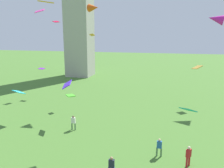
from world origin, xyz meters
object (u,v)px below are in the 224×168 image
(kite_flying_2, at_px, (42,69))
(kite_flying_11, at_px, (19,92))
(kite_flying_0, at_px, (94,8))
(kite_flying_4, at_px, (46,2))
(person_0, at_px, (159,146))
(person_3, at_px, (111,166))
(kite_flying_1, at_px, (40,11))
(person_4, at_px, (188,155))
(kite_flying_7, at_px, (197,67))
(kite_flying_9, at_px, (216,19))
(kite_flying_6, at_px, (56,22))
(kite_flying_5, at_px, (67,84))
(kite_flying_3, at_px, (70,95))
(kite_flying_8, at_px, (188,110))
(person_2, at_px, (73,122))
(kite_flying_10, at_px, (92,35))

(kite_flying_2, xyz_separation_m, kite_flying_11, (3.12, -10.54, -1.13))
(kite_flying_0, relative_size, kite_flying_4, 0.99)
(person_0, bearing_deg, kite_flying_2, -37.89)
(person_3, bearing_deg, kite_flying_1, -29.15)
(person_4, xyz_separation_m, kite_flying_11, (-19.06, 5.46, 2.63))
(person_4, xyz_separation_m, kite_flying_0, (-12.16, 13.57, 12.88))
(kite_flying_0, relative_size, kite_flying_7, 1.10)
(person_4, bearing_deg, kite_flying_0, -104.15)
(kite_flying_2, bearing_deg, kite_flying_9, -168.20)
(kite_flying_1, height_order, kite_flying_4, kite_flying_4)
(kite_flying_6, bearing_deg, kite_flying_5, 53.28)
(kite_flying_6, bearing_deg, kite_flying_9, 109.93)
(kite_flying_4, bearing_deg, kite_flying_3, -71.22)
(kite_flying_6, bearing_deg, kite_flying_7, 106.50)
(person_4, height_order, kite_flying_8, kite_flying_8)
(person_3, height_order, kite_flying_11, kite_flying_11)
(person_4, height_order, kite_flying_3, kite_flying_3)
(person_3, bearing_deg, kite_flying_8, -149.53)
(kite_flying_2, relative_size, kite_flying_8, 0.71)
(kite_flying_6, xyz_separation_m, kite_flying_7, (23.08, -2.64, -6.70))
(kite_flying_3, distance_m, kite_flying_4, 9.52)
(person_2, height_order, person_4, person_4)
(person_4, bearing_deg, person_0, -79.29)
(person_4, distance_m, kite_flying_7, 17.63)
(kite_flying_2, bearing_deg, person_3, 138.61)
(kite_flying_10, xyz_separation_m, kite_flying_11, (-5.90, -10.20, -6.61))
(kite_flying_9, bearing_deg, kite_flying_11, -49.97)
(kite_flying_8, bearing_deg, person_3, 96.60)
(person_4, bearing_deg, kite_flying_2, -91.81)
(person_4, xyz_separation_m, kite_flying_10, (-13.16, 15.65, 9.24))
(person_0, xyz_separation_m, kite_flying_8, (2.12, 0.08, 3.48))
(kite_flying_5, height_order, kite_flying_8, kite_flying_5)
(kite_flying_5, bearing_deg, kite_flying_8, -125.10)
(kite_flying_5, bearing_deg, kite_flying_3, -166.56)
(person_3, bearing_deg, kite_flying_3, -38.96)
(kite_flying_4, bearing_deg, person_3, -67.10)
(person_0, bearing_deg, kite_flying_1, 2.97)
(person_3, bearing_deg, kite_flying_10, -72.71)
(kite_flying_7, bearing_deg, kite_flying_0, 148.72)
(kite_flying_4, bearing_deg, person_4, -43.40)
(person_2, bearing_deg, kite_flying_8, -20.52)
(kite_flying_2, height_order, kite_flying_3, kite_flying_3)
(person_0, distance_m, kite_flying_1, 15.27)
(kite_flying_7, xyz_separation_m, kite_flying_10, (-15.37, -1.19, 4.52))
(kite_flying_11, bearing_deg, kite_flying_2, -55.23)
(kite_flying_0, bearing_deg, person_3, -138.22)
(kite_flying_3, bearing_deg, person_2, 159.52)
(kite_flying_8, relative_size, kite_flying_11, 0.94)
(person_0, xyz_separation_m, kite_flying_3, (-7.70, -0.81, 4.27))
(kite_flying_0, height_order, kite_flying_7, kite_flying_0)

